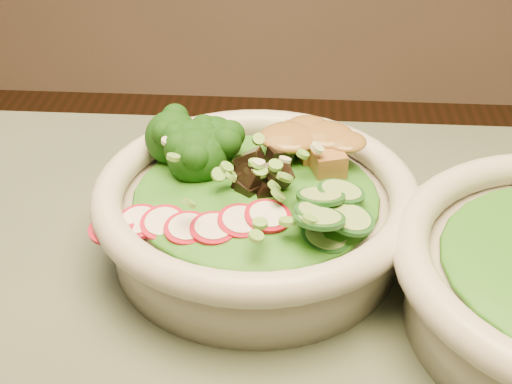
# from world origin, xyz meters

# --- Properties ---
(salad_bowl) EXTENTS (0.23, 0.23, 0.06)m
(salad_bowl) POSITION_xyz_m (-0.22, 0.19, 0.78)
(salad_bowl) COLOR beige
(salad_bowl) RESTS_ON dining_table
(lettuce_bed) EXTENTS (0.17, 0.17, 0.02)m
(lettuce_bed) POSITION_xyz_m (-0.22, 0.19, 0.80)
(lettuce_bed) COLOR #175511
(lettuce_bed) RESTS_ON salad_bowl
(broccoli_florets) EXTENTS (0.07, 0.06, 0.04)m
(broccoli_florets) POSITION_xyz_m (-0.27, 0.22, 0.81)
(broccoli_florets) COLOR black
(broccoli_florets) RESTS_ON salad_bowl
(radish_slices) EXTENTS (0.10, 0.04, 0.02)m
(radish_slices) POSITION_xyz_m (-0.26, 0.14, 0.80)
(radish_slices) COLOR maroon
(radish_slices) RESTS_ON salad_bowl
(cucumber_slices) EXTENTS (0.06, 0.06, 0.03)m
(cucumber_slices) POSITION_xyz_m (-0.18, 0.16, 0.81)
(cucumber_slices) COLOR #92B665
(cucumber_slices) RESTS_ON salad_bowl
(mushroom_heap) EXTENTS (0.06, 0.06, 0.03)m
(mushroom_heap) POSITION_xyz_m (-0.22, 0.20, 0.81)
(mushroom_heap) COLOR black
(mushroom_heap) RESTS_ON salad_bowl
(tofu_cubes) EXTENTS (0.08, 0.06, 0.03)m
(tofu_cubes) POSITION_xyz_m (-0.19, 0.23, 0.81)
(tofu_cubes) COLOR brown
(tofu_cubes) RESTS_ON salad_bowl
(peanut_sauce) EXTENTS (0.06, 0.05, 0.01)m
(peanut_sauce) POSITION_xyz_m (-0.19, 0.23, 0.82)
(peanut_sauce) COLOR brown
(peanut_sauce) RESTS_ON tofu_cubes
(scallion_garnish) EXTENTS (0.16, 0.16, 0.02)m
(scallion_garnish) POSITION_xyz_m (-0.22, 0.19, 0.82)
(scallion_garnish) COLOR #65A83B
(scallion_garnish) RESTS_ON salad_bowl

